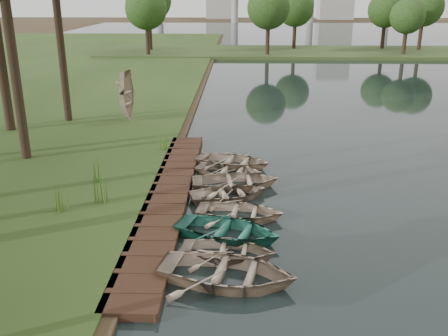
{
  "coord_description": "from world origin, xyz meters",
  "views": [
    {
      "loc": [
        1.17,
        -18.45,
        7.91
      ],
      "look_at": [
        0.63,
        0.03,
        1.35
      ],
      "focal_mm": 40.0,
      "sensor_mm": 36.0,
      "label": 1
    }
  ],
  "objects_px": {
    "stored_rowboat": "(129,116)",
    "rowboat_0": "(228,270)",
    "boardwalk": "(169,196)",
    "rowboat_1": "(228,249)",
    "rowboat_2": "(228,228)"
  },
  "relations": [
    {
      "from": "boardwalk",
      "to": "rowboat_0",
      "type": "distance_m",
      "value": 6.6
    },
    {
      "from": "stored_rowboat",
      "to": "boardwalk",
      "type": "bearing_deg",
      "value": -149.69
    },
    {
      "from": "boardwalk",
      "to": "rowboat_0",
      "type": "xyz_separation_m",
      "value": [
        2.51,
        -6.1,
        0.31
      ]
    },
    {
      "from": "boardwalk",
      "to": "rowboat_1",
      "type": "distance_m",
      "value": 5.34
    },
    {
      "from": "boardwalk",
      "to": "stored_rowboat",
      "type": "bearing_deg",
      "value": 109.02
    },
    {
      "from": "rowboat_1",
      "to": "stored_rowboat",
      "type": "bearing_deg",
      "value": 28.56
    },
    {
      "from": "boardwalk",
      "to": "rowboat_1",
      "type": "bearing_deg",
      "value": -62.27
    },
    {
      "from": "rowboat_0",
      "to": "rowboat_2",
      "type": "xyz_separation_m",
      "value": [
        -0.05,
        2.71,
        -0.04
      ]
    },
    {
      "from": "rowboat_2",
      "to": "stored_rowboat",
      "type": "xyz_separation_m",
      "value": [
        -6.49,
        15.09,
        0.2
      ]
    },
    {
      "from": "stored_rowboat",
      "to": "rowboat_0",
      "type": "bearing_deg",
      "value": -148.53
    },
    {
      "from": "boardwalk",
      "to": "stored_rowboat",
      "type": "xyz_separation_m",
      "value": [
        -4.03,
        11.7,
        0.47
      ]
    },
    {
      "from": "rowboat_0",
      "to": "rowboat_1",
      "type": "relative_size",
      "value": 1.32
    },
    {
      "from": "rowboat_2",
      "to": "rowboat_0",
      "type": "bearing_deg",
      "value": -160.33
    },
    {
      "from": "boardwalk",
      "to": "rowboat_1",
      "type": "height_order",
      "value": "rowboat_1"
    },
    {
      "from": "boardwalk",
      "to": "rowboat_2",
      "type": "xyz_separation_m",
      "value": [
        2.46,
        -3.39,
        0.27
      ]
    }
  ]
}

